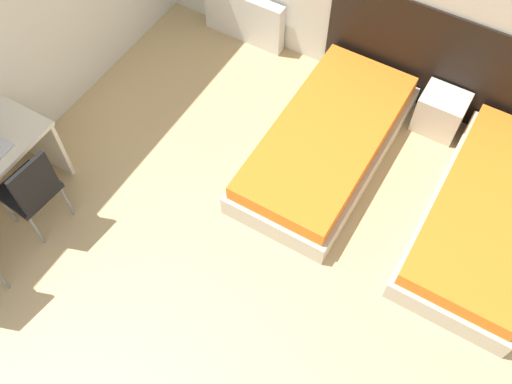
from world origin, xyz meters
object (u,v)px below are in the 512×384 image
bed_near_window (326,143)px  nightstand (440,112)px  chair_near_laptop (31,189)px  bed_near_door (490,217)px

bed_near_window → nightstand: bearing=48.1°
nightstand → chair_near_laptop: chair_near_laptop is taller
chair_near_laptop → bed_near_door: bearing=34.3°
bed_near_window → nightstand: 1.15m
bed_near_window → nightstand: nightstand is taller
chair_near_laptop → nightstand: bearing=52.0°
bed_near_door → chair_near_laptop: chair_near_laptop is taller
nightstand → chair_near_laptop: (-2.49, -2.70, 0.31)m
bed_near_window → nightstand: size_ratio=4.85×
bed_near_window → bed_near_door: size_ratio=1.00×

